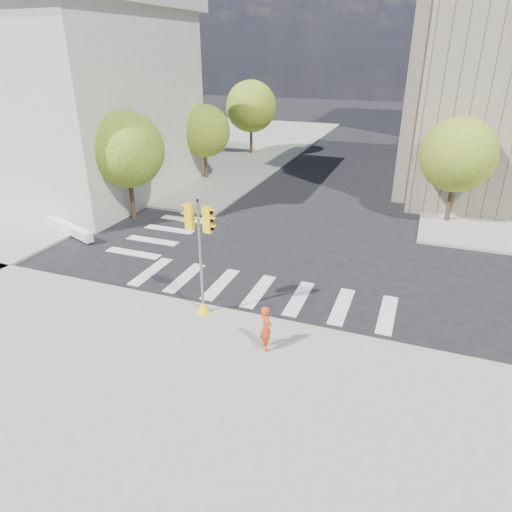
{
  "coord_description": "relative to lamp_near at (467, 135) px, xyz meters",
  "views": [
    {
      "loc": [
        5.87,
        -18.2,
        9.52
      ],
      "look_at": [
        0.13,
        -2.93,
        2.1
      ],
      "focal_mm": 32.0,
      "sensor_mm": 36.0,
      "label": 1
    }
  ],
  "objects": [
    {
      "name": "tree_re_mid",
      "position": [
        -0.5,
        8.0,
        -0.23
      ],
      "size": [
        4.6,
        4.6,
        6.66
      ],
      "color": "#382616",
      "rests_on": "ground"
    },
    {
      "name": "classical_building",
      "position": [
        -28.0,
        -6.0,
        1.86
      ],
      "size": [
        19.0,
        15.0,
        12.7
      ],
      "color": "beige",
      "rests_on": "ground"
    },
    {
      "name": "planter_wall",
      "position": [
        -21.0,
        -13.34,
        -4.18
      ],
      "size": [
        5.74,
        2.53,
        0.5
      ],
      "primitive_type": "cube",
      "rotation": [
        0.0,
        0.0,
        -0.37
      ],
      "color": "white",
      "rests_on": "sidewalk_left_near"
    },
    {
      "name": "ground",
      "position": [
        -8.0,
        -14.0,
        -4.58
      ],
      "size": [
        160.0,
        160.0,
        0.0
      ],
      "primitive_type": "plane",
      "color": "black",
      "rests_on": "ground"
    },
    {
      "name": "traffic_signal",
      "position": [
        -9.43,
        -18.6,
        -2.48
      ],
      "size": [
        1.08,
        0.56,
        4.6
      ],
      "rotation": [
        0.0,
        0.0,
        -0.09
      ],
      "color": "yellow",
      "rests_on": "sidewalk_near"
    },
    {
      "name": "tree_lw_far",
      "position": [
        -18.5,
        10.0,
        -0.04
      ],
      "size": [
        4.8,
        4.8,
        6.95
      ],
      "color": "#382616",
      "rests_on": "ground"
    },
    {
      "name": "tree_lw_mid",
      "position": [
        -18.5,
        0.0,
        -0.82
      ],
      "size": [
        4.0,
        4.0,
        5.77
      ],
      "color": "#382616",
      "rests_on": "ground"
    },
    {
      "name": "sidewalk_near",
      "position": [
        -8.0,
        -25.0,
        -4.5
      ],
      "size": [
        30.0,
        14.0,
        0.15
      ],
      "primitive_type": "cube",
      "color": "gray",
      "rests_on": "ground"
    },
    {
      "name": "photographer",
      "position": [
        -6.37,
        -19.96,
        -3.61
      ],
      "size": [
        0.69,
        0.71,
        1.64
      ],
      "primitive_type": "imported",
      "rotation": [
        0.0,
        0.0,
        2.27
      ],
      "color": "#D34213",
      "rests_on": "sidewalk_near"
    },
    {
      "name": "tree_re_far",
      "position": [
        -0.5,
        20.0,
        -0.71
      ],
      "size": [
        4.0,
        4.0,
        5.88
      ],
      "color": "#382616",
      "rests_on": "ground"
    },
    {
      "name": "tree_re_near",
      "position": [
        -0.5,
        -4.0,
        -0.53
      ],
      "size": [
        4.2,
        4.2,
        6.16
      ],
      "color": "#382616",
      "rests_on": "ground"
    },
    {
      "name": "tree_lw_near",
      "position": [
        -18.5,
        -10.0,
        -0.38
      ],
      "size": [
        4.4,
        4.4,
        6.41
      ],
      "color": "#382616",
      "rests_on": "ground"
    },
    {
      "name": "sidewalk_far_left",
      "position": [
        -28.0,
        12.0,
        -4.5
      ],
      "size": [
        28.0,
        40.0,
        0.15
      ],
      "primitive_type": "cube",
      "color": "gray",
      "rests_on": "ground"
    },
    {
      "name": "lamp_far",
      "position": [
        0.0,
        14.0,
        0.0
      ],
      "size": [
        0.35,
        0.18,
        8.11
      ],
      "color": "black",
      "rests_on": "sidewalk_far_right"
    },
    {
      "name": "lamp_near",
      "position": [
        0.0,
        0.0,
        0.0
      ],
      "size": [
        0.35,
        0.18,
        8.11
      ],
      "color": "black",
      "rests_on": "sidewalk_far_right"
    }
  ]
}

